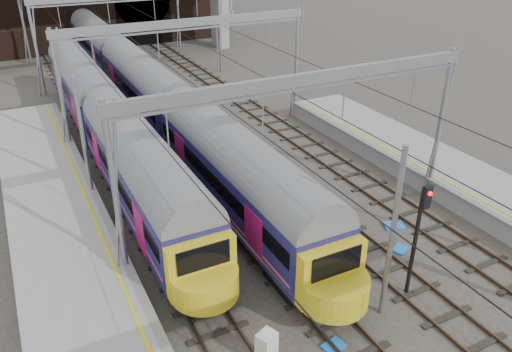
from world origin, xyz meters
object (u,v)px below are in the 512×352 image
signal_near_centre (419,228)px  relay_cabinet (267,348)px  train_main (119,62)px  train_second (107,121)px

signal_near_centre → relay_cabinet: bearing=-177.1°
train_main → signal_near_centre: (3.70, -32.09, 0.64)m
train_main → train_second: size_ratio=2.02×
relay_cabinet → train_main: bearing=62.2°
signal_near_centre → relay_cabinet: 7.20m
signal_near_centre → relay_cabinet: signal_near_centre is taller
train_second → signal_near_centre: size_ratio=6.41×
train_second → relay_cabinet: train_second is taller
train_main → train_second: train_main is taller
train_second → relay_cabinet: (0.95, -18.87, -1.81)m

